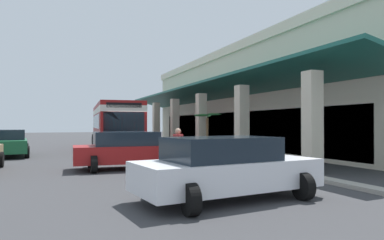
{
  "coord_description": "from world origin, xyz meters",
  "views": [
    {
      "loc": [
        20.3,
        -4.11,
        1.77
      ],
      "look_at": [
        -0.19,
        4.17,
        2.04
      ],
      "focal_mm": 32.84,
      "sensor_mm": 36.0,
      "label": 1
    }
  ],
  "objects": [
    {
      "name": "transit_bus",
      "position": [
        -4.51,
        0.08,
        1.85
      ],
      "size": [
        11.37,
        3.41,
        3.34
      ],
      "color": "maroon",
      "rests_on": "ground"
    },
    {
      "name": "parked_sedan_green",
      "position": [
        -1.34,
        -6.24,
        0.75
      ],
      "size": [
        4.52,
        2.23,
        1.47
      ],
      "color": "#195933",
      "rests_on": "ground"
    },
    {
      "name": "curb_strip",
      "position": [
        -2.4,
        3.73,
        0.06
      ],
      "size": [
        36.26,
        0.5,
        0.12
      ],
      "primitive_type": "cube",
      "color": "#9E998E",
      "rests_on": "ground"
    },
    {
      "name": "pedestrian",
      "position": [
        8.18,
        0.24,
        0.9
      ],
      "size": [
        0.66,
        0.46,
        1.62
      ],
      "color": "navy",
      "rests_on": "ground"
    },
    {
      "name": "potted_palm",
      "position": [
        1.1,
        4.65,
        0.54
      ],
      "size": [
        2.05,
        1.71,
        2.46
      ],
      "color": "brown",
      "rests_on": "ground"
    },
    {
      "name": "parked_sedan_white",
      "position": [
        12.96,
        -0.28,
        0.75
      ],
      "size": [
        2.78,
        4.58,
        1.47
      ],
      "color": "silver",
      "rests_on": "ground"
    },
    {
      "name": "parked_sedan_red",
      "position": [
        6.41,
        -1.17,
        0.75
      ],
      "size": [
        2.59,
        4.48,
        1.47
      ],
      "color": "maroon",
      "rests_on": "ground"
    },
    {
      "name": "plaza_building",
      "position": [
        -2.4,
        13.36,
        3.66
      ],
      "size": [
        30.51,
        15.03,
        7.32
      ],
      "color": "beige",
      "rests_on": "ground"
    },
    {
      "name": "ground",
      "position": [
        0.0,
        8.0,
        0.0
      ],
      "size": [
        120.0,
        120.0,
        0.0
      ],
      "primitive_type": "plane",
      "color": "#38383A"
    }
  ]
}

